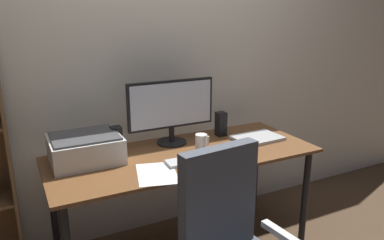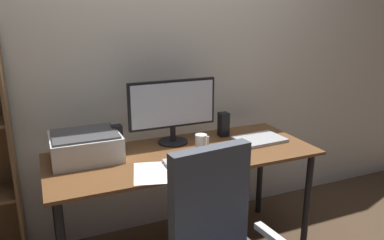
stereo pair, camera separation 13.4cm
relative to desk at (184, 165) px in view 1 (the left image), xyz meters
The scene contains 11 objects.
back_wall 0.82m from the desk, 90.00° to the left, with size 6.40×0.10×2.60m, color silver.
desk is the anchor object (origin of this frame).
monitor 0.38m from the desk, 88.29° to the left, with size 0.59×0.20×0.43m.
keyboard 0.18m from the desk, 100.50° to the right, with size 0.29×0.11×0.02m, color #B7BABC.
mouse 0.26m from the desk, 45.42° to the right, with size 0.06×0.10×0.03m, color black.
coffee_mug 0.18m from the desk, ahead, with size 0.09×0.08×0.11m.
laptop 0.57m from the desk, ahead, with size 0.32×0.23×0.02m, color #B7BABC.
speaker_left 0.45m from the desk, 152.75° to the left, with size 0.06×0.07×0.17m, color black.
speaker_right 0.46m from the desk, 26.52° to the left, with size 0.06×0.07×0.17m, color black.
printer 0.61m from the desk, 166.12° to the left, with size 0.40×0.34×0.16m.
paper_sheet 0.35m from the desk, 141.06° to the right, with size 0.21×0.30×0.00m, color white.
Camera 1 is at (-0.93, -1.96, 1.59)m, focal length 34.81 mm.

